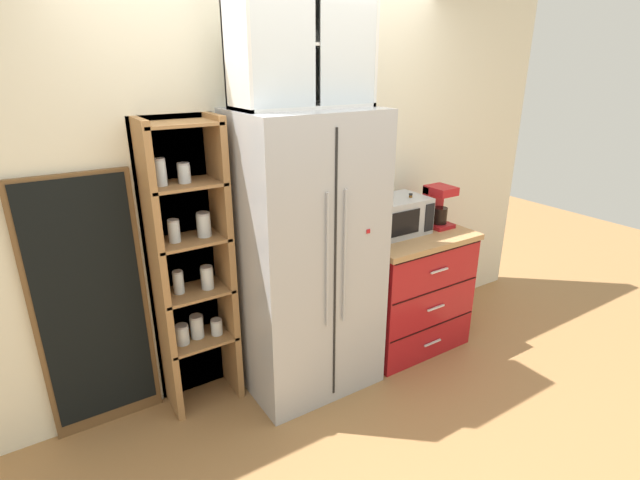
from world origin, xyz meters
TOP-DOWN VIEW (x-y plane):
  - ground_plane at (0.00, 0.00)m, footprint 10.56×10.56m
  - wall_back_cream at (0.00, 0.40)m, footprint 4.87×0.10m
  - refrigerator at (0.00, 0.04)m, footprint 0.84×0.65m
  - pantry_shelf_column at (-0.68, 0.27)m, footprint 0.48×0.31m
  - counter_cabinet at (0.87, 0.04)m, footprint 0.86×0.65m
  - microwave at (0.78, 0.09)m, footprint 0.44×0.33m
  - coffee_maker at (1.14, 0.05)m, footprint 0.17×0.20m
  - mug_cream at (0.87, 0.10)m, footprint 0.12×0.09m
  - bottle_amber at (0.87, 0.05)m, footprint 0.06×0.06m
  - bottle_clear at (0.87, -0.02)m, footprint 0.07×0.07m
  - upper_cabinet at (0.00, 0.08)m, footprint 0.80×0.32m
  - chalkboard_menu at (-1.24, 0.33)m, footprint 0.60×0.04m

SIDE VIEW (x-z plane):
  - ground_plane at x=0.00m, z-range 0.00..0.00m
  - counter_cabinet at x=0.87m, z-range 0.00..0.91m
  - chalkboard_menu at x=-1.24m, z-range 0.00..1.54m
  - refrigerator at x=0.00m, z-range 0.00..1.82m
  - pantry_shelf_column at x=-0.68m, z-range 0.02..1.82m
  - mug_cream at x=0.87m, z-range 0.90..0.99m
  - bottle_clear at x=0.87m, z-range 0.89..1.14m
  - bottle_amber at x=0.87m, z-range 0.89..1.18m
  - microwave at x=0.78m, z-range 0.90..1.16m
  - coffee_maker at x=1.14m, z-range 0.90..1.21m
  - wall_back_cream at x=0.00m, z-range 0.00..2.55m
  - upper_cabinet at x=0.00m, z-range 1.82..2.49m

